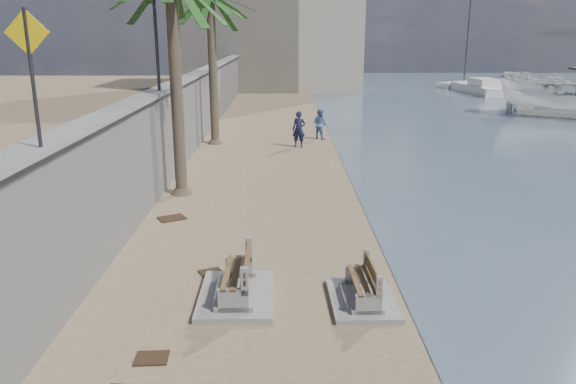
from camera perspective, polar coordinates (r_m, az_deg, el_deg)
name	(u,v)px	position (r m, az deg, el deg)	size (l,w,h in m)	color
ground_plane	(320,369)	(10.17, 3.26, -17.52)	(140.00, 140.00, 0.00)	#917859
seawall	(193,112)	(29.10, -9.58, 8.03)	(0.45, 70.00, 3.50)	gray
wall_cap	(192,76)	(28.92, -9.75, 11.56)	(0.80, 70.00, 0.12)	gray
end_building	(270,19)	(60.51, -1.82, 17.15)	(18.00, 12.00, 14.00)	#B7AA93
bench_near	(363,286)	(12.28, 7.58, -9.48)	(1.44, 2.06, 0.84)	gray
bench_far	(236,280)	(12.37, -5.27, -8.88)	(1.63, 2.37, 0.99)	gray
pedestrian_sign	(30,59)	(10.91, -24.72, 12.16)	(0.78, 0.07, 2.40)	#2D2D33
streetlight	(154,2)	(20.99, -13.45, 18.30)	(0.28, 0.28, 5.12)	#2D2D33
person_a	(299,127)	(28.49, 1.11, 6.65)	(0.76, 0.51, 2.10)	#141A39
person_b	(320,122)	(30.86, 3.24, 7.08)	(0.88, 0.68, 1.83)	#5171A8
boat_cruiser	(572,92)	(43.04, 26.93, 9.01)	(3.64, 3.75, 4.28)	silver
yacht_far	(479,90)	(58.07, 18.82, 9.82)	(8.56, 2.40, 1.50)	silver
sailboat_west	(464,84)	(64.21, 17.41, 10.45)	(6.44, 4.78, 11.45)	silver
debris_b	(152,358)	(10.70, -13.67, -16.07)	(0.58, 0.47, 0.03)	#382616
debris_c	(172,218)	(17.94, -11.71, -2.62)	(0.80, 0.64, 0.03)	#382616
debris_d	(211,272)	(13.85, -7.86, -8.06)	(0.53, 0.42, 0.03)	#382616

